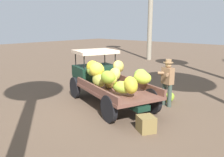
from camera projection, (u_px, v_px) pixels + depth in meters
ground_plane at (110, 107)px, 8.47m from camera, size 60.00×60.00×0.00m
truck at (105, 77)px, 8.70m from camera, size 4.66×2.91×1.85m
farmer at (167, 80)px, 8.37m from camera, size 0.54×0.50×1.66m
wooden_crate at (146, 124)px, 6.47m from camera, size 0.61×0.60×0.43m
loose_banana_bunch at (169, 97)px, 8.95m from camera, size 0.34×0.53×0.38m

